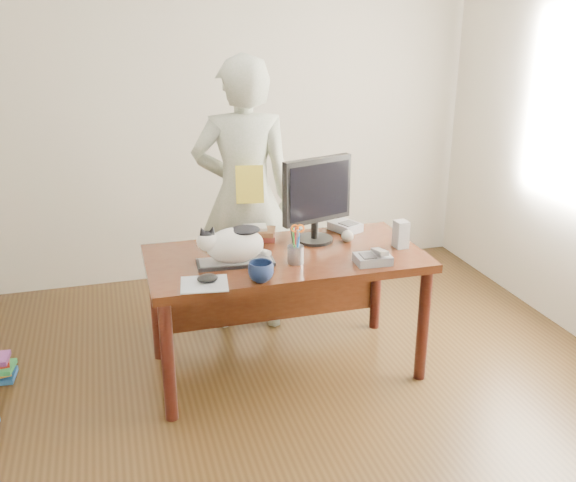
{
  "coord_description": "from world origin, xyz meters",
  "views": [
    {
      "loc": [
        -0.95,
        -2.74,
        2.1
      ],
      "look_at": [
        0.0,
        0.55,
        0.85
      ],
      "focal_mm": 40.0,
      "sensor_mm": 36.0,
      "label": 1
    }
  ],
  "objects_px": {
    "desk": "(282,273)",
    "monitor": "(317,195)",
    "baseball": "(347,236)",
    "person": "(244,197)",
    "speaker": "(401,234)",
    "book_stack": "(257,233)",
    "coffee_mug": "(261,272)",
    "pen_cup": "(296,252)",
    "keyboard": "(236,262)",
    "phone": "(373,258)",
    "mouse": "(207,278)",
    "calculator": "(345,226)",
    "cat": "(233,244)"
  },
  "relations": [
    {
      "from": "keyboard",
      "to": "monitor",
      "type": "xyz_separation_m",
      "value": [
        0.55,
        0.22,
        0.28
      ]
    },
    {
      "from": "mouse",
      "to": "phone",
      "type": "height_order",
      "value": "phone"
    },
    {
      "from": "pen_cup",
      "to": "baseball",
      "type": "distance_m",
      "value": 0.47
    },
    {
      "from": "monitor",
      "to": "phone",
      "type": "xyz_separation_m",
      "value": [
        0.2,
        -0.42,
        -0.27
      ]
    },
    {
      "from": "baseball",
      "to": "keyboard",
      "type": "bearing_deg",
      "value": -167.11
    },
    {
      "from": "monitor",
      "to": "desk",
      "type": "bearing_deg",
      "value": -179.37
    },
    {
      "from": "phone",
      "to": "mouse",
      "type": "bearing_deg",
      "value": -175.85
    },
    {
      "from": "monitor",
      "to": "pen_cup",
      "type": "relative_size",
      "value": 2.27
    },
    {
      "from": "coffee_mug",
      "to": "calculator",
      "type": "relative_size",
      "value": 0.58
    },
    {
      "from": "cat",
      "to": "book_stack",
      "type": "bearing_deg",
      "value": 62.35
    },
    {
      "from": "desk",
      "to": "keyboard",
      "type": "relative_size",
      "value": 3.65
    },
    {
      "from": "monitor",
      "to": "coffee_mug",
      "type": "relative_size",
      "value": 3.86
    },
    {
      "from": "desk",
      "to": "pen_cup",
      "type": "distance_m",
      "value": 0.31
    },
    {
      "from": "desk",
      "to": "calculator",
      "type": "height_order",
      "value": "calculator"
    },
    {
      "from": "speaker",
      "to": "book_stack",
      "type": "xyz_separation_m",
      "value": [
        -0.79,
        0.38,
        -0.05
      ]
    },
    {
      "from": "calculator",
      "to": "person",
      "type": "relative_size",
      "value": 0.13
    },
    {
      "from": "pen_cup",
      "to": "person",
      "type": "bearing_deg",
      "value": 98.0
    },
    {
      "from": "baseball",
      "to": "calculator",
      "type": "height_order",
      "value": "baseball"
    },
    {
      "from": "keyboard",
      "to": "book_stack",
      "type": "xyz_separation_m",
      "value": [
        0.21,
        0.37,
        0.02
      ]
    },
    {
      "from": "desk",
      "to": "keyboard",
      "type": "height_order",
      "value": "keyboard"
    },
    {
      "from": "calculator",
      "to": "person",
      "type": "height_order",
      "value": "person"
    },
    {
      "from": "keyboard",
      "to": "phone",
      "type": "height_order",
      "value": "phone"
    },
    {
      "from": "pen_cup",
      "to": "desk",
      "type": "bearing_deg",
      "value": 94.69
    },
    {
      "from": "phone",
      "to": "cat",
      "type": "bearing_deg",
      "value": 168.79
    },
    {
      "from": "book_stack",
      "to": "monitor",
      "type": "bearing_deg",
      "value": -7.85
    },
    {
      "from": "desk",
      "to": "person",
      "type": "distance_m",
      "value": 0.67
    },
    {
      "from": "book_stack",
      "to": "pen_cup",
      "type": "bearing_deg",
      "value": -59.78
    },
    {
      "from": "pen_cup",
      "to": "person",
      "type": "xyz_separation_m",
      "value": [
        -0.11,
        0.81,
        0.11
      ]
    },
    {
      "from": "cat",
      "to": "person",
      "type": "xyz_separation_m",
      "value": [
        0.23,
        0.73,
        0.05
      ]
    },
    {
      "from": "mouse",
      "to": "person",
      "type": "xyz_separation_m",
      "value": [
        0.41,
        0.94,
        0.15
      ]
    },
    {
      "from": "monitor",
      "to": "baseball",
      "type": "xyz_separation_m",
      "value": [
        0.18,
        -0.06,
        -0.26
      ]
    },
    {
      "from": "baseball",
      "to": "person",
      "type": "xyz_separation_m",
      "value": [
        -0.52,
        0.56,
        0.13
      ]
    },
    {
      "from": "coffee_mug",
      "to": "calculator",
      "type": "distance_m",
      "value": 0.96
    },
    {
      "from": "desk",
      "to": "mouse",
      "type": "bearing_deg",
      "value": -144.59
    },
    {
      "from": "speaker",
      "to": "baseball",
      "type": "bearing_deg",
      "value": 143.69
    },
    {
      "from": "keyboard",
      "to": "mouse",
      "type": "bearing_deg",
      "value": -128.54
    },
    {
      "from": "pen_cup",
      "to": "baseball",
      "type": "height_order",
      "value": "pen_cup"
    },
    {
      "from": "monitor",
      "to": "mouse",
      "type": "relative_size",
      "value": 4.4
    },
    {
      "from": "desk",
      "to": "book_stack",
      "type": "distance_m",
      "value": 0.31
    },
    {
      "from": "speaker",
      "to": "keyboard",
      "type": "bearing_deg",
      "value": 176.18
    },
    {
      "from": "keyboard",
      "to": "speaker",
      "type": "xyz_separation_m",
      "value": [
        1.0,
        -0.01,
        0.07
      ]
    },
    {
      "from": "desk",
      "to": "baseball",
      "type": "height_order",
      "value": "baseball"
    },
    {
      "from": "desk",
      "to": "monitor",
      "type": "height_order",
      "value": "monitor"
    },
    {
      "from": "coffee_mug",
      "to": "person",
      "type": "xyz_separation_m",
      "value": [
        0.14,
        1.0,
        0.12
      ]
    },
    {
      "from": "book_stack",
      "to": "baseball",
      "type": "bearing_deg",
      "value": -5.61
    },
    {
      "from": "book_stack",
      "to": "cat",
      "type": "bearing_deg",
      "value": -105.7
    },
    {
      "from": "coffee_mug",
      "to": "speaker",
      "type": "height_order",
      "value": "speaker"
    },
    {
      "from": "phone",
      "to": "baseball",
      "type": "distance_m",
      "value": 0.37
    },
    {
      "from": "desk",
      "to": "person",
      "type": "relative_size",
      "value": 0.87
    },
    {
      "from": "baseball",
      "to": "person",
      "type": "bearing_deg",
      "value": 132.5
    }
  ]
}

